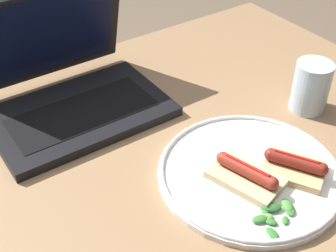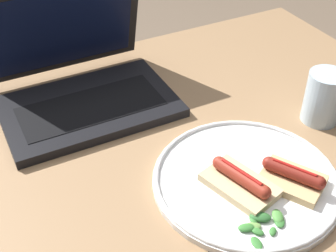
{
  "view_description": "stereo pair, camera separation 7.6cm",
  "coord_description": "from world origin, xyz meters",
  "views": [
    {
      "loc": [
        -0.25,
        -0.47,
        1.3
      ],
      "look_at": [
        0.09,
        0.03,
        0.83
      ],
      "focal_mm": 50.0,
      "sensor_mm": 36.0,
      "label": 1
    },
    {
      "loc": [
        -0.18,
        -0.51,
        1.3
      ],
      "look_at": [
        0.09,
        0.03,
        0.83
      ],
      "focal_mm": 50.0,
      "sensor_mm": 36.0,
      "label": 2
    }
  ],
  "objects": [
    {
      "name": "laptop",
      "position": [
        0.01,
        0.24,
        0.81
      ],
      "size": [
        0.33,
        0.26,
        0.21
      ],
      "color": "black",
      "rests_on": "desk"
    },
    {
      "name": "sausage_toast_middle",
      "position": [
        0.23,
        -0.13,
        0.8
      ],
      "size": [
        0.11,
        0.12,
        0.04
      ],
      "rotation": [
        0.0,
        0.0,
        5.24
      ],
      "color": "tan",
      "rests_on": "plate"
    },
    {
      "name": "plate",
      "position": [
        0.17,
        -0.09,
        0.78
      ],
      "size": [
        0.3,
        0.3,
        0.02
      ],
      "color": "white",
      "rests_on": "desk"
    },
    {
      "name": "salad_pile",
      "position": [
        0.14,
        -0.18,
        0.79
      ],
      "size": [
        0.08,
        0.06,
        0.01
      ],
      "color": "#387A33",
      "rests_on": "plate"
    },
    {
      "name": "drinking_glass",
      "position": [
        0.39,
        -0.02,
        0.82
      ],
      "size": [
        0.07,
        0.07,
        0.1
      ],
      "color": "silver",
      "rests_on": "desk"
    },
    {
      "name": "sausage_toast_left",
      "position": [
        0.15,
        -0.11,
        0.8
      ],
      "size": [
        0.1,
        0.13,
        0.04
      ],
      "rotation": [
        0.0,
        0.0,
        1.86
      ],
      "color": "#D6B784",
      "rests_on": "plate"
    },
    {
      "name": "desk",
      "position": [
        0.0,
        0.0,
        0.69
      ],
      "size": [
        1.29,
        0.85,
        0.77
      ],
      "color": "#93704C",
      "rests_on": "ground_plane"
    }
  ]
}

